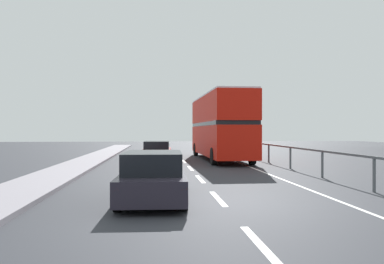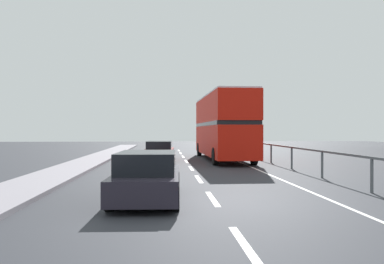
% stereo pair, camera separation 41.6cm
% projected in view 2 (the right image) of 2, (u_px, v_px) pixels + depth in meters
% --- Properties ---
extents(ground_plane, '(73.25, 120.00, 0.10)m').
position_uv_depth(ground_plane, '(216.00, 205.00, 10.34)').
color(ground_plane, '#2D2E35').
extents(lane_paint_markings, '(3.41, 46.00, 0.01)m').
position_uv_depth(lane_paint_markings, '(232.00, 171.00, 18.81)').
color(lane_paint_markings, silver).
rests_on(lane_paint_markings, ground).
extents(bridge_side_railing, '(0.10, 42.00, 1.14)m').
position_uv_depth(bridge_side_railing, '(292.00, 151.00, 19.68)').
color(bridge_side_railing, '#515559').
rests_on(bridge_side_railing, ground).
extents(double_decker_bus_red, '(2.71, 11.26, 4.32)m').
position_uv_depth(double_decker_bus_red, '(223.00, 125.00, 25.85)').
color(double_decker_bus_red, red).
rests_on(double_decker_bus_red, ground).
extents(hatchback_car_near, '(1.92, 4.41, 1.37)m').
position_uv_depth(hatchback_car_near, '(147.00, 177.00, 10.74)').
color(hatchback_car_near, '#24202B').
rests_on(hatchback_car_near, ground).
extents(sedan_car_ahead, '(1.99, 4.53, 1.28)m').
position_uv_depth(sedan_car_ahead, '(160.00, 151.00, 25.20)').
color(sedan_car_ahead, maroon).
rests_on(sedan_car_ahead, ground).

